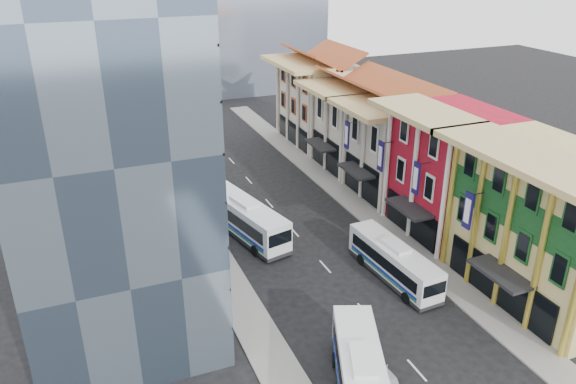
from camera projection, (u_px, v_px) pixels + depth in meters
name	position (u px, v px, depth m)	size (l,w,h in m)	color
ground	(426.00, 380.00, 36.20)	(200.00, 200.00, 0.00)	black
sidewalk_right	(370.00, 216.00, 57.71)	(3.00, 90.00, 0.15)	slate
sidewalk_left	(210.00, 247.00, 51.85)	(3.00, 90.00, 0.15)	slate
shophouse_tan	(549.00, 227.00, 42.80)	(8.00, 14.00, 12.00)	tan
shophouse_red	(451.00, 172.00, 52.96)	(8.00, 10.00, 12.00)	#A91324
shophouse_cream_near	(396.00, 151.00, 61.40)	(8.00, 9.00, 10.00)	beige
shophouse_cream_mid	(357.00, 128.00, 69.02)	(8.00, 9.00, 10.00)	beige
shophouse_cream_far	(321.00, 103.00, 77.70)	(8.00, 12.00, 11.00)	beige
office_tower	(93.00, 107.00, 40.31)	(12.00, 26.00, 30.00)	#405166
office_block_far	(96.00, 125.00, 63.37)	(10.00, 18.00, 14.00)	gray
bus_left_near	(362.00, 381.00, 33.58)	(2.66, 11.37, 3.65)	silver
bus_left_far	(245.00, 217.00, 53.36)	(2.79, 11.89, 3.81)	silver
bus_right	(394.00, 261.00, 46.53)	(2.43, 10.36, 3.32)	silver
sedan_left	(374.00, 367.00, 36.42)	(1.49, 3.68, 1.25)	silver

